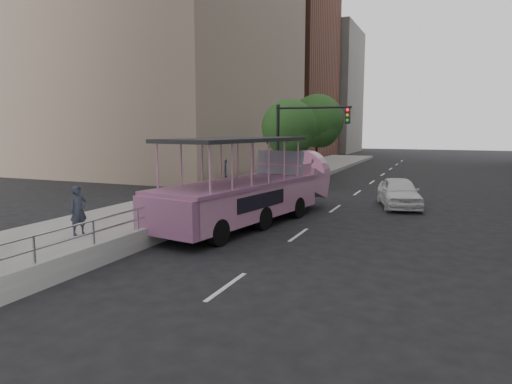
{
  "coord_description": "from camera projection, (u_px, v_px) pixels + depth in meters",
  "views": [
    {
      "loc": [
        5.84,
        -11.74,
        3.88
      ],
      "look_at": [
        -0.24,
        2.9,
        1.67
      ],
      "focal_mm": 32.0,
      "sensor_mm": 36.0,
      "label": 1
    }
  ],
  "objects": [
    {
      "name": "ground",
      "position": [
        226.0,
        261.0,
        13.49
      ],
      "size": [
        160.0,
        160.0,
        0.0
      ],
      "primitive_type": "plane",
      "color": "black"
    },
    {
      "name": "sidewalk",
      "position": [
        213.0,
        198.0,
        24.8
      ],
      "size": [
        5.5,
        80.0,
        0.3
      ],
      "primitive_type": "cube",
      "color": "#989893",
      "rests_on": "ground"
    },
    {
      "name": "kerb_wall",
      "position": [
        173.0,
        224.0,
        16.44
      ],
      "size": [
        0.24,
        30.0,
        0.36
      ],
      "primitive_type": "cube",
      "color": "#A4A49F",
      "rests_on": "sidewalk"
    },
    {
      "name": "guardrail",
      "position": [
        172.0,
        205.0,
        16.35
      ],
      "size": [
        0.07,
        22.0,
        0.71
      ],
      "color": "silver",
      "rests_on": "kerb_wall"
    },
    {
      "name": "duck_boat",
      "position": [
        255.0,
        191.0,
        19.01
      ],
      "size": [
        4.3,
        10.87,
        3.52
      ],
      "color": "black",
      "rests_on": "ground"
    },
    {
      "name": "car",
      "position": [
        399.0,
        192.0,
        22.65
      ],
      "size": [
        2.81,
        4.64,
        1.48
      ],
      "primitive_type": "imported",
      "rotation": [
        0.0,
        0.0,
        0.26
      ],
      "color": "white",
      "rests_on": "ground"
    },
    {
      "name": "pedestrian_near",
      "position": [
        78.0,
        210.0,
        15.34
      ],
      "size": [
        0.56,
        0.7,
        1.69
      ],
      "primitive_type": "imported",
      "rotation": [
        0.0,
        0.0,
        1.3
      ],
      "color": "#232734",
      "rests_on": "sidewalk"
    },
    {
      "name": "parking_sign",
      "position": [
        226.0,
        181.0,
        19.93
      ],
      "size": [
        0.19,
        0.55,
        2.53
      ],
      "color": "black",
      "rests_on": "ground"
    },
    {
      "name": "traffic_signal",
      "position": [
        298.0,
        136.0,
        25.09
      ],
      "size": [
        4.2,
        0.32,
        5.2
      ],
      "color": "black",
      "rests_on": "ground"
    },
    {
      "name": "street_tree_near",
      "position": [
        290.0,
        130.0,
        28.79
      ],
      "size": [
        3.52,
        3.52,
        5.72
      ],
      "color": "#312216",
      "rests_on": "ground"
    },
    {
      "name": "street_tree_far",
      "position": [
        318.0,
        123.0,
        34.13
      ],
      "size": [
        3.97,
        3.97,
        6.45
      ],
      "color": "#312216",
      "rests_on": "ground"
    },
    {
      "name": "midrise_brick",
      "position": [
        263.0,
        61.0,
        62.44
      ],
      "size": [
        18.0,
        16.0,
        26.0
      ],
      "primitive_type": "cube",
      "color": "brown",
      "rests_on": "ground"
    },
    {
      "name": "midrise_stone_b",
      "position": [
        309.0,
        92.0,
        76.73
      ],
      "size": [
        16.0,
        14.0,
        20.0
      ],
      "primitive_type": "cube",
      "color": "slate",
      "rests_on": "ground"
    }
  ]
}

